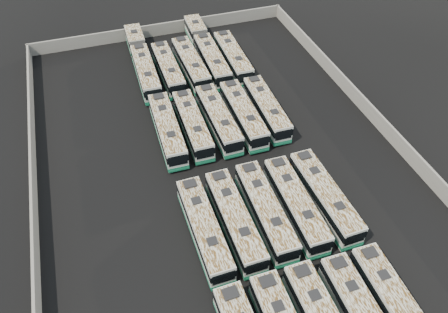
% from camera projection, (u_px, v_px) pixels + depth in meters
% --- Properties ---
extents(ground, '(140.00, 140.00, 0.00)m').
position_uv_depth(ground, '(228.00, 175.00, 53.30)').
color(ground, black).
rests_on(ground, ground).
extents(perimeter_wall, '(45.20, 73.20, 2.20)m').
position_uv_depth(perimeter_wall, '(228.00, 169.00, 52.53)').
color(perimeter_wall, gray).
rests_on(perimeter_wall, ground).
extents(bus_front_far_right, '(2.80, 12.27, 3.45)m').
position_uv_depth(bus_front_far_right, '(396.00, 309.00, 39.09)').
color(bus_front_far_right, silver).
rests_on(bus_front_far_right, ground).
extents(bus_midfront_far_left, '(2.75, 12.47, 3.51)m').
position_uv_depth(bus_midfront_far_left, '(204.00, 229.00, 45.32)').
color(bus_midfront_far_left, silver).
rests_on(bus_midfront_far_left, ground).
extents(bus_midfront_left, '(2.76, 12.54, 3.53)m').
position_uv_depth(bus_midfront_left, '(235.00, 220.00, 46.14)').
color(bus_midfront_left, silver).
rests_on(bus_midfront_left, ground).
extents(bus_midfront_center, '(2.81, 12.54, 3.53)m').
position_uv_depth(bus_midfront_center, '(265.00, 211.00, 47.03)').
color(bus_midfront_center, silver).
rests_on(bus_midfront_center, ground).
extents(bus_midfront_right, '(2.82, 12.45, 3.50)m').
position_uv_depth(bus_midfront_right, '(295.00, 204.00, 47.69)').
color(bus_midfront_right, silver).
rests_on(bus_midfront_right, ground).
extents(bus_midfront_far_right, '(2.91, 12.57, 3.53)m').
position_uv_depth(bus_midfront_far_right, '(324.00, 196.00, 48.47)').
color(bus_midfront_far_right, silver).
rests_on(bus_midfront_far_right, ground).
extents(bus_midback_far_left, '(3.00, 12.70, 3.56)m').
position_uv_depth(bus_midback_far_left, '(167.00, 130.00, 56.58)').
color(bus_midback_far_left, silver).
rests_on(bus_midback_far_left, ground).
extents(bus_midback_left, '(2.75, 12.21, 3.43)m').
position_uv_depth(bus_midback_left, '(193.00, 125.00, 57.38)').
color(bus_midback_left, silver).
rests_on(bus_midback_left, ground).
extents(bus_midback_center, '(2.77, 12.52, 3.52)m').
position_uv_depth(bus_midback_center, '(218.00, 119.00, 58.18)').
color(bus_midback_center, silver).
rests_on(bus_midback_center, ground).
extents(bus_midback_right, '(2.73, 12.55, 3.53)m').
position_uv_depth(bus_midback_right, '(243.00, 114.00, 58.85)').
color(bus_midback_right, silver).
rests_on(bus_midback_right, ground).
extents(bus_midback_far_right, '(2.88, 12.24, 3.43)m').
position_uv_depth(bus_midback_far_right, '(266.00, 109.00, 59.84)').
color(bus_midback_far_right, silver).
rests_on(bus_midback_far_right, ground).
extents(bus_back_far_left, '(3.12, 19.53, 3.53)m').
position_uv_depth(bus_back_far_left, '(142.00, 61.00, 68.34)').
color(bus_back_far_left, silver).
rests_on(bus_back_far_left, ground).
extents(bus_back_left, '(2.61, 12.23, 3.44)m').
position_uv_depth(bus_back_left, '(168.00, 69.00, 66.83)').
color(bus_back_left, silver).
rests_on(bus_back_left, ground).
extents(bus_back_center, '(2.93, 12.73, 3.57)m').
position_uv_depth(bus_back_center, '(191.00, 64.00, 67.64)').
color(bus_back_center, silver).
rests_on(bus_back_center, ground).
extents(bus_back_right, '(3.14, 19.65, 3.55)m').
position_uv_depth(bus_back_right, '(206.00, 50.00, 70.71)').
color(bus_back_right, silver).
rests_on(bus_back_right, ground).
extents(bus_back_far_right, '(2.96, 12.62, 3.54)m').
position_uv_depth(bus_back_far_right, '(233.00, 58.00, 69.06)').
color(bus_back_far_right, silver).
rests_on(bus_back_far_right, ground).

